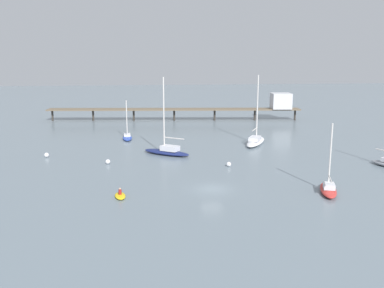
{
  "coord_description": "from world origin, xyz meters",
  "views": [
    {
      "loc": [
        -8.33,
        -47.41,
        15.64
      ],
      "look_at": [
        0.0,
        19.81,
        1.5
      ],
      "focal_mm": 38.68,
      "sensor_mm": 36.0,
      "label": 1
    }
  ],
  "objects": [
    {
      "name": "sailboat_white",
      "position": [
        12.52,
        25.33,
        0.72
      ],
      "size": [
        6.74,
        9.58,
        12.63
      ],
      "color": "white",
      "rests_on": "ground_plane"
    },
    {
      "name": "mooring_buoy_outer",
      "position": [
        -13.49,
        13.89,
        0.36
      ],
      "size": [
        0.72,
        0.72,
        0.72
      ],
      "primitive_type": "sphere",
      "color": "silver",
      "rests_on": "ground_plane"
    },
    {
      "name": "sailboat_navy",
      "position": [
        -4.23,
        18.92,
        0.73
      ],
      "size": [
        8.28,
        6.96,
        12.67
      ],
      "color": "navy",
      "rests_on": "ground_plane"
    },
    {
      "name": "pier",
      "position": [
        14.08,
        55.08,
        3.93
      ],
      "size": [
        63.7,
        10.91,
        6.9
      ],
      "color": "brown",
      "rests_on": "ground_plane"
    },
    {
      "name": "sailboat_blue",
      "position": [
        -11.17,
        33.49,
        0.48
      ],
      "size": [
        2.07,
        6.2,
        7.62
      ],
      "color": "#2D4CB7",
      "rests_on": "ground_plane"
    },
    {
      "name": "mooring_buoy_near",
      "position": [
        4.24,
        10.19,
        0.35
      ],
      "size": [
        0.7,
        0.7,
        0.7
      ],
      "primitive_type": "sphere",
      "color": "silver",
      "rests_on": "ground_plane"
    },
    {
      "name": "sailboat_red",
      "position": [
        13.41,
        -3.08,
        0.57
      ],
      "size": [
        3.71,
        6.35,
        8.26
      ],
      "color": "red",
      "rests_on": "ground_plane"
    },
    {
      "name": "dinghy_yellow",
      "position": [
        -10.96,
        -1.68,
        0.21
      ],
      "size": [
        1.53,
        2.77,
        1.14
      ],
      "color": "yellow",
      "rests_on": "ground_plane"
    },
    {
      "name": "ground_plane",
      "position": [
        0.0,
        0.0,
        0.0
      ],
      "size": [
        400.0,
        400.0,
        0.0
      ],
      "primitive_type": "plane",
      "color": "slate"
    },
    {
      "name": "mooring_buoy_mid",
      "position": [
        -23.56,
        19.43,
        0.38
      ],
      "size": [
        0.76,
        0.76,
        0.76
      ],
      "primitive_type": "sphere",
      "color": "silver",
      "rests_on": "ground_plane"
    }
  ]
}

